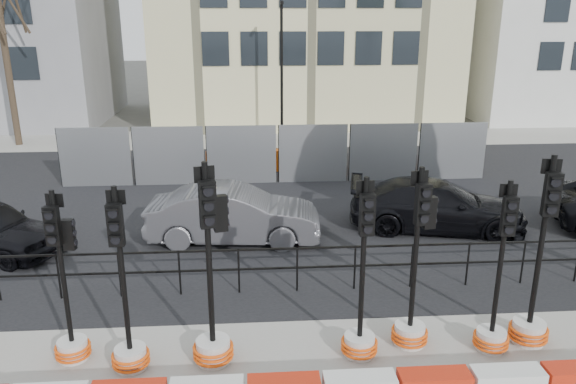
{
  "coord_description": "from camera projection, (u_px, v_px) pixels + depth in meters",
  "views": [
    {
      "loc": [
        -0.92,
        -9.27,
        5.58
      ],
      "look_at": [
        -0.06,
        3.0,
        1.61
      ],
      "focal_mm": 35.0,
      "sensor_mm": 36.0,
      "label": 1
    }
  ],
  "objects": [
    {
      "name": "ground",
      "position": [
        302.0,
        322.0,
        10.57
      ],
      "size": [
        120.0,
        120.0,
        0.0
      ],
      "primitive_type": "plane",
      "color": "#51514C",
      "rests_on": "ground"
    },
    {
      "name": "road",
      "position": [
        281.0,
        201.0,
        17.21
      ],
      "size": [
        40.0,
        14.0,
        0.03
      ],
      "primitive_type": "cube",
      "color": "black",
      "rests_on": "ground"
    },
    {
      "name": "sidewalk_far",
      "position": [
        270.0,
        138.0,
        25.76
      ],
      "size": [
        40.0,
        4.0,
        0.02
      ],
      "primitive_type": "cube",
      "color": "gray",
      "rests_on": "ground"
    },
    {
      "name": "kerb_railing",
      "position": [
        297.0,
        262.0,
        11.5
      ],
      "size": [
        18.0,
        0.04,
        1.0
      ],
      "color": "black",
      "rests_on": "ground"
    },
    {
      "name": "heras_fencing",
      "position": [
        292.0,
        158.0,
        19.77
      ],
      "size": [
        14.33,
        1.72,
        2.0
      ],
      "color": "gray",
      "rests_on": "ground"
    },
    {
      "name": "lamp_post_far",
      "position": [
        282.0,
        69.0,
        23.84
      ],
      "size": [
        0.12,
        0.56,
        6.0
      ],
      "color": "black",
      "rests_on": "ground"
    },
    {
      "name": "traffic_signal_b",
      "position": [
        70.0,
        322.0,
        9.21
      ],
      "size": [
        0.59,
        0.59,
        2.99
      ],
      "rotation": [
        0.0,
        0.0,
        -0.12
      ],
      "color": "white",
      "rests_on": "ground"
    },
    {
      "name": "traffic_signal_c",
      "position": [
        128.0,
        334.0,
        8.99
      ],
      "size": [
        0.62,
        0.62,
        3.13
      ],
      "rotation": [
        0.0,
        0.0,
        -0.02
      ],
      "color": "white",
      "rests_on": "ground"
    },
    {
      "name": "traffic_signal_d",
      "position": [
        213.0,
        319.0,
        9.1
      ],
      "size": [
        0.68,
        0.68,
        3.45
      ],
      "rotation": [
        0.0,
        0.0,
        0.25
      ],
      "color": "white",
      "rests_on": "ground"
    },
    {
      "name": "traffic_signal_e",
      "position": [
        360.0,
        322.0,
        9.34
      ],
      "size": [
        0.62,
        0.62,
        3.16
      ],
      "rotation": [
        0.0,
        0.0,
        0.07
      ],
      "color": "white",
      "rests_on": "ground"
    },
    {
      "name": "traffic_signal_f",
      "position": [
        413.0,
        306.0,
        9.61
      ],
      "size": [
        0.64,
        0.64,
        3.23
      ],
      "rotation": [
        0.0,
        0.0,
        0.17
      ],
      "color": "white",
      "rests_on": "ground"
    },
    {
      "name": "traffic_signal_g",
      "position": [
        494.0,
        317.0,
        9.51
      ],
      "size": [
        0.6,
        0.6,
        3.06
      ],
      "rotation": [
        0.0,
        0.0,
        -0.12
      ],
      "color": "white",
      "rests_on": "ground"
    },
    {
      "name": "traffic_signal_h",
      "position": [
        532.0,
        307.0,
        9.69
      ],
      "size": [
        0.67,
        0.67,
        3.42
      ],
      "rotation": [
        0.0,
        0.0,
        -0.17
      ],
      "color": "white",
      "rests_on": "ground"
    },
    {
      "name": "car_b",
      "position": [
        234.0,
        215.0,
        14.08
      ],
      "size": [
        2.14,
        4.53,
        1.42
      ],
      "primitive_type": "imported",
      "rotation": [
        0.0,
        0.0,
        1.5
      ],
      "color": "#4B4B50",
      "rests_on": "ground"
    },
    {
      "name": "car_c",
      "position": [
        437.0,
        205.0,
        14.89
      ],
      "size": [
        3.65,
        5.32,
        1.33
      ],
      "primitive_type": "imported",
      "rotation": [
        0.0,
        0.0,
        1.37
      ],
      "color": "black",
      "rests_on": "ground"
    }
  ]
}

